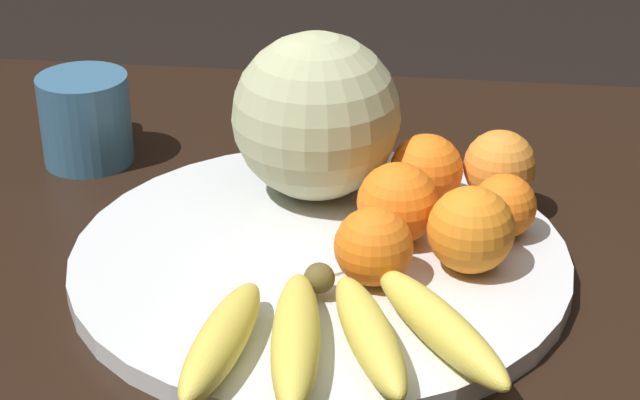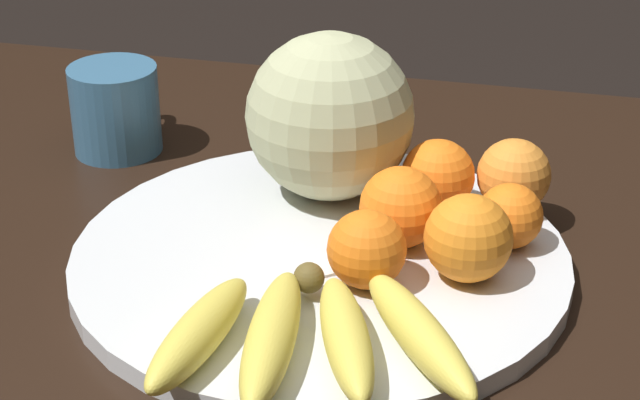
{
  "view_description": "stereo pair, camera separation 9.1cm",
  "coord_description": "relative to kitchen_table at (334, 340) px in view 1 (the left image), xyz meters",
  "views": [
    {
      "loc": [
        0.09,
        -0.83,
        1.21
      ],
      "look_at": [
        -0.01,
        -0.04,
        0.79
      ],
      "focal_mm": 60.0,
      "sensor_mm": 36.0,
      "label": 1
    },
    {
      "loc": [
        0.18,
        -0.82,
        1.21
      ],
      "look_at": [
        -0.01,
        -0.04,
        0.79
      ],
      "focal_mm": 60.0,
      "sensor_mm": 36.0,
      "label": 2
    }
  ],
  "objects": [
    {
      "name": "orange_top_small",
      "position": [
        0.15,
        0.01,
        0.15
      ],
      "size": [
        0.06,
        0.06,
        0.06
      ],
      "color": "orange",
      "rests_on": "fruit_bowl"
    },
    {
      "name": "orange_front_left",
      "position": [
        0.12,
        -0.05,
        0.16
      ],
      "size": [
        0.07,
        0.07,
        0.07
      ],
      "color": "orange",
      "rests_on": "fruit_bowl"
    },
    {
      "name": "orange_front_right",
      "position": [
        0.04,
        -0.08,
        0.15
      ],
      "size": [
        0.07,
        0.07,
        0.07
      ],
      "color": "orange",
      "rests_on": "fruit_bowl"
    },
    {
      "name": "fruit_bowl",
      "position": [
        -0.01,
        -0.04,
        0.11
      ],
      "size": [
        0.43,
        0.43,
        0.02
      ],
      "color": "silver",
      "rests_on": "kitchen_table"
    },
    {
      "name": "ceramic_mug",
      "position": [
        -0.28,
        0.16,
        0.15
      ],
      "size": [
        0.09,
        0.13,
        0.09
      ],
      "rotation": [
        0.0,
        0.0,
        1.71
      ],
      "color": "#386689",
      "rests_on": "kitchen_table"
    },
    {
      "name": "orange_back_right",
      "position": [
        0.08,
        0.06,
        0.15
      ],
      "size": [
        0.07,
        0.07,
        0.07
      ],
      "color": "orange",
      "rests_on": "fruit_bowl"
    },
    {
      "name": "banana_bunch",
      "position": [
        0.02,
        -0.19,
        0.14
      ],
      "size": [
        0.25,
        0.2,
        0.04
      ],
      "rotation": [
        0.0,
        0.0,
        4.95
      ],
      "color": "brown",
      "rests_on": "fruit_bowl"
    },
    {
      "name": "orange_back_left",
      "position": [
        0.06,
        -0.01,
        0.16
      ],
      "size": [
        0.07,
        0.07,
        0.07
      ],
      "color": "orange",
      "rests_on": "fruit_bowl"
    },
    {
      "name": "kitchen_table",
      "position": [
        0.0,
        0.0,
        0.0
      ],
      "size": [
        1.32,
        0.87,
        0.72
      ],
      "color": "black",
      "rests_on": "ground_plane"
    },
    {
      "name": "orange_mid_center",
      "position": [
        0.15,
        0.08,
        0.15
      ],
      "size": [
        0.07,
        0.07,
        0.07
      ],
      "color": "orange",
      "rests_on": "fruit_bowl"
    },
    {
      "name": "melon",
      "position": [
        -0.03,
        0.07,
        0.2
      ],
      "size": [
        0.16,
        0.16,
        0.16
      ],
      "color": "#B2B789",
      "rests_on": "fruit_bowl"
    },
    {
      "name": "produce_tag",
      "position": [
        0.02,
        -0.05,
        0.12
      ],
      "size": [
        0.07,
        0.06,
        0.0
      ],
      "rotation": [
        0.0,
        0.0,
        0.66
      ],
      "color": "white",
      "rests_on": "fruit_bowl"
    }
  ]
}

